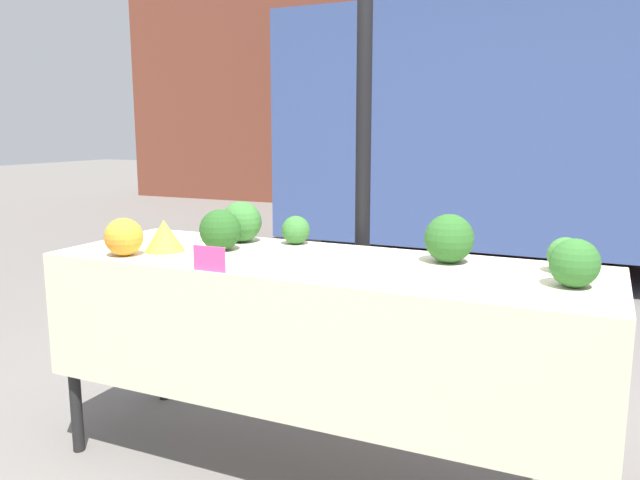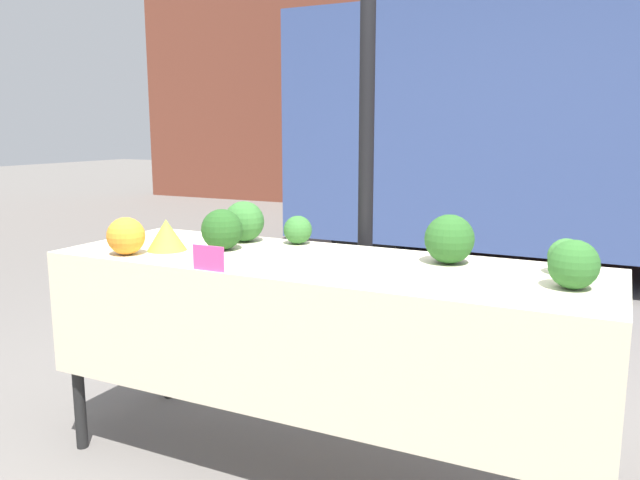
# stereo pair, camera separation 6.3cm
# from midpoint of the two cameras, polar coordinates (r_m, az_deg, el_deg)

# --- Properties ---
(ground_plane) EXTENTS (40.00, 40.00, 0.00)m
(ground_plane) POSITION_cam_midpoint_polar(r_m,az_deg,el_deg) (2.76, -0.70, -20.28)
(ground_plane) COLOR slate
(building_facade) EXTENTS (16.00, 0.60, 4.52)m
(building_facade) POSITION_cam_midpoint_polar(r_m,az_deg,el_deg) (10.76, 19.67, 14.18)
(building_facade) COLOR brown
(building_facade) RESTS_ON ground_plane
(tent_pole) EXTENTS (0.07, 0.07, 2.49)m
(tent_pole) POSITION_cam_midpoint_polar(r_m,az_deg,el_deg) (2.88, 3.34, 7.15)
(tent_pole) COLOR black
(tent_pole) RESTS_ON ground_plane
(parked_truck) EXTENTS (5.13, 2.29, 2.53)m
(parked_truck) POSITION_cam_midpoint_polar(r_m,az_deg,el_deg) (6.68, 18.81, 9.16)
(parked_truck) COLOR #384C84
(parked_truck) RESTS_ON ground_plane
(market_table) EXTENTS (2.19, 0.71, 0.89)m
(market_table) POSITION_cam_midpoint_polar(r_m,az_deg,el_deg) (2.40, -1.41, -4.97)
(market_table) COLOR beige
(market_table) RESTS_ON ground_plane
(orange_cauliflower) EXTENTS (0.15, 0.15, 0.15)m
(orange_cauliflower) POSITION_cam_midpoint_polar(r_m,az_deg,el_deg) (2.64, -18.16, 0.27)
(orange_cauliflower) COLOR orange
(orange_cauliflower) RESTS_ON market_table
(romanesco_head) EXTENTS (0.17, 0.17, 0.13)m
(romanesco_head) POSITION_cam_midpoint_polar(r_m,az_deg,el_deg) (2.69, -14.71, 0.39)
(romanesco_head) COLOR #93B238
(romanesco_head) RESTS_ON market_table
(broccoli_head_0) EXTENTS (0.17, 0.17, 0.17)m
(broccoli_head_0) POSITION_cam_midpoint_polar(r_m,az_deg,el_deg) (2.65, -9.79, 0.91)
(broccoli_head_0) COLOR #23511E
(broccoli_head_0) RESTS_ON market_table
(broccoli_head_1) EXTENTS (0.13, 0.13, 0.13)m
(broccoli_head_1) POSITION_cam_midpoint_polar(r_m,az_deg,el_deg) (2.76, -2.89, 0.92)
(broccoli_head_1) COLOR #336B2D
(broccoli_head_1) RESTS_ON market_table
(broccoli_head_2) EXTENTS (0.19, 0.19, 0.19)m
(broccoli_head_2) POSITION_cam_midpoint_polar(r_m,az_deg,el_deg) (2.41, 10.99, 0.13)
(broccoli_head_2) COLOR #285B23
(broccoli_head_2) RESTS_ON market_table
(broccoli_head_3) EXTENTS (0.18, 0.18, 0.18)m
(broccoli_head_3) POSITION_cam_midpoint_polar(r_m,az_deg,el_deg) (2.83, -7.85, 1.66)
(broccoli_head_3) COLOR #336B2D
(broccoli_head_3) RESTS_ON market_table
(broccoli_head_4) EXTENTS (0.16, 0.16, 0.16)m
(broccoli_head_4) POSITION_cam_midpoint_polar(r_m,az_deg,el_deg) (2.15, 21.48, -1.98)
(broccoli_head_4) COLOR #2D6628
(broccoli_head_4) RESTS_ON market_table
(broccoli_head_5) EXTENTS (0.13, 0.13, 0.13)m
(broccoli_head_5) POSITION_cam_midpoint_polar(r_m,az_deg,el_deg) (2.36, 20.82, -1.30)
(broccoli_head_5) COLOR #387533
(broccoli_head_5) RESTS_ON market_table
(price_sign) EXTENTS (0.13, 0.01, 0.09)m
(price_sign) POSITION_cam_midpoint_polar(r_m,az_deg,el_deg) (2.27, -10.87, -1.70)
(price_sign) COLOR #EF4793
(price_sign) RESTS_ON market_table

